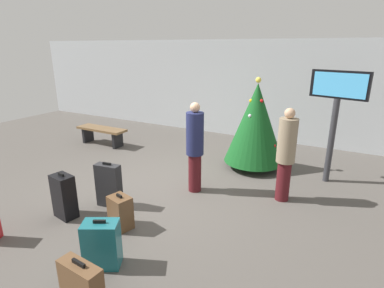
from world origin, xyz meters
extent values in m
plane|color=#514C47|center=(0.00, 0.00, 0.00)|extent=(16.00, 16.00, 0.00)
cube|color=#B7BCC1|center=(0.00, 4.26, 1.41)|extent=(16.00, 0.20, 2.82)
cylinder|color=#4C3319|center=(1.29, 1.91, 0.08)|extent=(0.12, 0.12, 0.15)
cone|color=#14511E|center=(1.29, 1.91, 1.03)|extent=(1.32, 1.32, 1.74)
sphere|color=#F2D84C|center=(1.29, 1.91, 1.96)|extent=(0.12, 0.12, 0.12)
sphere|color=silver|center=(1.22, 1.68, 1.23)|extent=(0.08, 0.08, 0.08)
sphere|color=yellow|center=(1.18, 1.83, 1.52)|extent=(0.08, 0.08, 0.08)
sphere|color=red|center=(1.75, 1.83, 0.60)|extent=(0.08, 0.08, 0.08)
sphere|color=red|center=(1.40, 1.84, 1.53)|extent=(0.08, 0.08, 0.08)
sphere|color=yellow|center=(1.35, 2.01, 1.57)|extent=(0.08, 0.08, 0.08)
cylinder|color=#333338|center=(2.83, 1.90, 0.84)|extent=(0.12, 0.12, 1.69)
cube|color=black|center=(2.83, 1.90, 1.95)|extent=(1.04, 0.35, 0.52)
cube|color=#4CB2F2|center=(2.83, 1.85, 1.95)|extent=(0.92, 0.26, 0.44)
cube|color=brown|center=(-2.93, 1.53, 0.45)|extent=(1.47, 0.44, 0.06)
cube|color=black|center=(-3.48, 1.53, 0.21)|extent=(0.08, 0.35, 0.42)
cube|color=black|center=(-2.37, 1.53, 0.21)|extent=(0.08, 0.35, 0.42)
cylinder|color=#4C1419|center=(0.68, 0.24, 0.37)|extent=(0.24, 0.24, 0.73)
cylinder|color=#1E234C|center=(0.68, 0.24, 1.12)|extent=(0.43, 0.43, 0.78)
sphere|color=tan|center=(0.68, 0.24, 1.60)|extent=(0.18, 0.18, 0.18)
cylinder|color=#4C1419|center=(2.22, 0.66, 0.36)|extent=(0.24, 0.24, 0.72)
cylinder|color=gray|center=(2.22, 0.66, 1.10)|extent=(0.41, 0.41, 0.77)
sphere|color=tan|center=(2.22, 0.66, 1.58)|extent=(0.18, 0.18, 0.18)
cube|color=black|center=(1.00, -2.80, 0.61)|extent=(0.18, 0.04, 0.04)
cube|color=brown|center=(0.29, -1.41, 0.25)|extent=(0.39, 0.33, 0.51)
cube|color=black|center=(0.29, -1.41, 0.53)|extent=(0.12, 0.06, 0.04)
cube|color=#232326|center=(-0.33, -0.98, 0.38)|extent=(0.45, 0.23, 0.75)
cube|color=black|center=(-0.33, -0.98, 0.77)|extent=(0.15, 0.05, 0.04)
cube|color=black|center=(-0.71, -1.59, 0.36)|extent=(0.40, 0.30, 0.71)
cube|color=black|center=(-0.71, -1.59, 0.73)|extent=(0.13, 0.05, 0.04)
cube|color=#19606B|center=(0.65, -2.17, 0.30)|extent=(0.51, 0.44, 0.60)
cube|color=black|center=(0.65, -2.17, 0.62)|extent=(0.15, 0.10, 0.04)
camera|label=1|loc=(3.16, -4.45, 2.63)|focal=28.61mm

